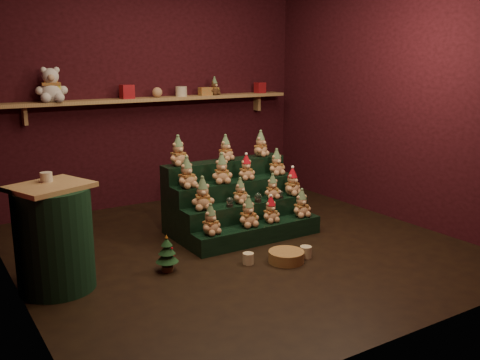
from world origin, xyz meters
TOP-DOWN VIEW (x-y plane):
  - ground at (0.00, 0.00)m, footprint 4.00×4.00m
  - back_wall at (0.00, 2.05)m, footprint 4.00×0.10m
  - front_wall at (0.00, -2.05)m, footprint 4.00×0.10m
  - right_wall at (2.05, 0.00)m, footprint 0.10×4.00m
  - back_shelf at (0.00, 1.87)m, footprint 3.60×0.26m
  - riser_tier_front at (0.24, 0.03)m, footprint 1.40×0.22m
  - riser_tier_midfront at (0.24, 0.25)m, footprint 1.40×0.22m
  - riser_tier_midback at (0.24, 0.47)m, footprint 1.40×0.22m
  - riser_tier_back at (0.24, 0.69)m, footprint 1.40×0.22m
  - teddy_0 at (-0.30, 0.03)m, footprint 0.24×0.23m
  - teddy_1 at (0.13, 0.04)m, footprint 0.22×0.20m
  - teddy_2 at (0.39, 0.04)m, footprint 0.19×0.17m
  - teddy_3 at (0.77, 0.02)m, footprint 0.22×0.20m
  - teddy_4 at (-0.26, 0.25)m, footprint 0.27×0.26m
  - teddy_5 at (0.17, 0.25)m, footprint 0.22×0.20m
  - teddy_6 at (0.55, 0.23)m, footprint 0.22×0.21m
  - teddy_7 at (0.81, 0.24)m, footprint 0.25×0.24m
  - teddy_8 at (-0.32, 0.46)m, footprint 0.25×0.23m
  - teddy_9 at (0.07, 0.45)m, footprint 0.25×0.24m
  - teddy_10 at (0.37, 0.45)m, footprint 0.20×0.19m
  - teddy_11 at (0.77, 0.47)m, footprint 0.20×0.18m
  - teddy_12 at (-0.29, 0.70)m, footprint 0.24×0.22m
  - teddy_13 at (0.25, 0.67)m, footprint 0.24×0.23m
  - teddy_14 at (0.70, 0.68)m, footprint 0.26×0.25m
  - snow_globe_a at (0.01, 0.19)m, footprint 0.07×0.07m
  - snow_globe_b at (0.34, 0.19)m, footprint 0.07×0.07m
  - snow_globe_c at (0.62, 0.19)m, footprint 0.06×0.06m
  - side_table at (-1.72, -0.03)m, footprint 0.68×0.63m
  - table_ornament at (-1.72, 0.07)m, footprint 0.09×0.09m
  - mini_christmas_tree at (-0.84, -0.17)m, footprint 0.19×0.19m
  - mug_left at (-0.16, -0.40)m, footprint 0.10×0.10m
  - mug_right at (0.37, -0.55)m, footprint 0.11×0.11m
  - wicker_basket at (0.16, -0.54)m, footprint 0.34×0.34m
  - white_bear at (-1.22, 1.84)m, footprint 0.38×0.35m
  - brown_bear at (0.78, 1.84)m, footprint 0.19×0.17m
  - gift_tin_red_a at (-0.38, 1.85)m, footprint 0.14×0.14m
  - gift_tin_cream at (0.32, 1.85)m, footprint 0.14×0.14m
  - gift_tin_red_b at (1.49, 1.85)m, footprint 0.12×0.12m
  - shelf_plush_ball at (0.00, 1.85)m, footprint 0.12×0.12m
  - scarf_gift_box at (0.66, 1.85)m, footprint 0.16×0.10m

SIDE VIEW (x-z plane):
  - ground at x=0.00m, z-range 0.00..0.00m
  - mug_left at x=-0.16m, z-range 0.00..0.10m
  - wicker_basket at x=0.16m, z-range 0.00..0.10m
  - mug_right at x=0.37m, z-range 0.00..0.11m
  - riser_tier_front at x=0.24m, z-range 0.00..0.18m
  - mini_christmas_tree at x=-0.84m, z-range 0.00..0.33m
  - riser_tier_midfront at x=0.24m, z-range 0.00..0.36m
  - riser_tier_midback at x=0.24m, z-range 0.00..0.54m
  - teddy_2 at x=0.39m, z-range 0.18..0.44m
  - teddy_0 at x=-0.30m, z-range 0.18..0.46m
  - teddy_3 at x=0.77m, z-range 0.18..0.46m
  - teddy_1 at x=0.13m, z-range 0.18..0.48m
  - riser_tier_back at x=0.24m, z-range 0.00..0.72m
  - snow_globe_c at x=0.62m, z-range 0.36..0.45m
  - snow_globe_b at x=0.34m, z-range 0.36..0.46m
  - snow_globe_a at x=0.01m, z-range 0.36..0.46m
  - side_table at x=-1.72m, z-range 0.00..0.85m
  - teddy_5 at x=0.17m, z-range 0.36..0.61m
  - teddy_6 at x=0.55m, z-range 0.36..0.61m
  - teddy_7 at x=0.81m, z-range 0.36..0.65m
  - teddy_4 at x=-0.26m, z-range 0.36..0.67m
  - teddy_10 at x=0.37m, z-range 0.54..0.80m
  - teddy_11 at x=0.77m, z-range 0.54..0.82m
  - teddy_9 at x=0.07m, z-range 0.54..0.84m
  - teddy_8 at x=-0.32m, z-range 0.54..0.84m
  - teddy_13 at x=0.25m, z-range 0.72..0.98m
  - teddy_14 at x=0.70m, z-range 0.72..1.00m
  - teddy_12 at x=-0.29m, z-range 0.72..1.02m
  - table_ornament at x=-1.72m, z-range 0.85..0.93m
  - back_shelf at x=0.00m, z-range 1.17..1.41m
  - scarf_gift_box at x=0.66m, z-range 1.32..1.42m
  - gift_tin_cream at x=0.32m, z-range 1.32..1.44m
  - shelf_plush_ball at x=0.00m, z-range 1.32..1.44m
  - gift_tin_red_b at x=1.49m, z-range 1.32..1.46m
  - back_wall at x=0.00m, z-range 0.00..2.80m
  - front_wall at x=0.00m, z-range 0.00..2.80m
  - right_wall at x=2.05m, z-range 0.00..2.80m
  - gift_tin_red_a at x=-0.38m, z-range 1.32..1.48m
  - brown_bear at x=0.78m, z-range 1.32..1.54m
  - white_bear at x=-1.22m, z-range 1.32..1.79m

